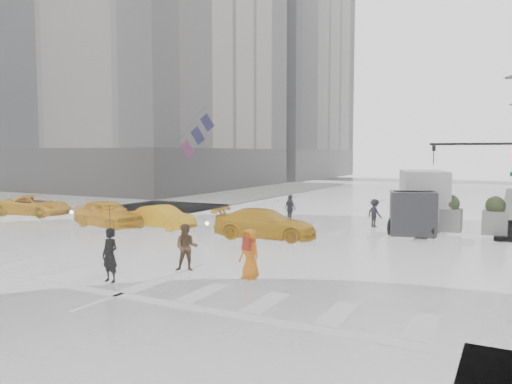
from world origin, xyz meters
The scene contains 19 objects.
ground centered at (0.00, 0.00, 0.00)m, with size 120.00×120.00×0.00m, color black.
sidewalk_nw centered at (-19.50, 17.50, 0.07)m, with size 35.00×35.00×0.15m, color slate.
building_nw centered at (-29.00, 27.00, 17.25)m, with size 26.05×26.05×38.00m.
building_nw_far centered at (-29.00, 56.00, 20.19)m, with size 26.05×26.05×44.00m.
road_markings centered at (0.00, 0.00, 0.01)m, with size 18.00×48.00×0.01m, color silver, non-canonical shape.
traffic_signal_pole centered at (9.01, 8.01, 3.22)m, with size 4.45×0.42×4.50m.
planter_west centered at (7.00, 8.20, 0.98)m, with size 1.10×1.10×1.80m.
planter_mid centered at (9.00, 8.20, 0.98)m, with size 1.10×1.10×1.80m.
flag_cluster centered at (-15.08, 18.50, 5.64)m, with size 2.87×3.06×4.69m.
pedestrian_black centered at (-1.22, -6.33, 1.61)m, with size 1.04×1.06×2.43m.
pedestrian_brown centered at (0.04, -4.07, 0.80)m, with size 0.78×0.61×1.60m, color #4F341C.
pedestrian_orange centered at (2.43, -4.00, 0.82)m, with size 0.91×0.74×1.62m.
pedestrian_far_a centered at (-1.52, 8.20, 0.80)m, with size 0.94×0.57×1.60m, color black.
pedestrian_far_b centered at (3.14, 8.87, 0.75)m, with size 0.97×0.54×1.50m, color black.
taxi_front centered at (-9.41, 2.00, 0.74)m, with size 1.76×4.37×1.49m, color orange.
taxi_mid centered at (-6.51, 3.02, 0.61)m, with size 1.29×3.70×1.22m, color orange.
taxi_rear centered at (-0.43, 2.81, 0.70)m, with size 1.95×4.23×1.39m, color orange.
taxi_far centered at (-17.03, 3.51, 0.66)m, with size 2.18×4.18×1.31m, color orange.
box_truck centered at (5.52, 8.71, 1.63)m, with size 2.15×5.74×3.05m.
Camera 1 is at (9.79, -17.69, 4.00)m, focal length 35.00 mm.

